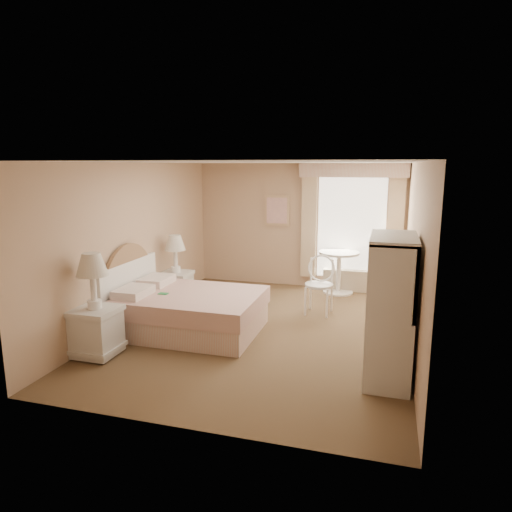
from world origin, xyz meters
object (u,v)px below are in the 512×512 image
(nightstand_near, at_px, (96,319))
(round_table, at_px, (339,265))
(nightstand_far, at_px, (176,279))
(cafe_chair, at_px, (320,280))
(bed, at_px, (185,309))
(armoire, at_px, (390,320))

(nightstand_near, distance_m, round_table, 4.76)
(nightstand_near, distance_m, nightstand_far, 2.36)
(cafe_chair, bearing_deg, nightstand_far, -169.85)
(nightstand_far, height_order, round_table, nightstand_far)
(cafe_chair, bearing_deg, nightstand_near, -129.66)
(bed, height_order, nightstand_far, bed)
(round_table, height_order, cafe_chair, cafe_chair)
(nightstand_far, relative_size, cafe_chair, 1.26)
(nightstand_near, bearing_deg, round_table, 55.31)
(round_table, distance_m, cafe_chair, 1.31)
(armoire, bearing_deg, bed, 165.64)
(bed, xyz_separation_m, nightstand_near, (-0.71, -1.17, 0.18))
(armoire, bearing_deg, nightstand_near, -173.45)
(bed, bearing_deg, round_table, 53.98)
(cafe_chair, bearing_deg, armoire, -58.38)
(round_table, bearing_deg, nightstand_far, -150.13)
(bed, bearing_deg, armoire, -14.36)
(nightstand_far, height_order, armoire, armoire)
(nightstand_far, distance_m, armoire, 4.14)
(nightstand_near, height_order, cafe_chair, nightstand_near)
(cafe_chair, height_order, armoire, armoire)
(nightstand_far, distance_m, cafe_chair, 2.54)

